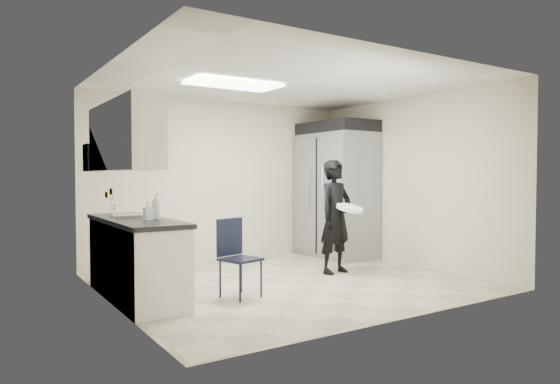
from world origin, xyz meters
TOP-DOWN VIEW (x-y plane):
  - floor at (0.00, 0.00)m, footprint 4.50×4.50m
  - ceiling at (0.00, 0.00)m, footprint 4.50×4.50m
  - back_wall at (0.00, 2.00)m, footprint 4.50×0.00m
  - left_wall at (-2.25, 0.00)m, footprint 0.00×4.00m
  - right_wall at (2.25, 0.00)m, footprint 0.00×4.00m
  - ceiling_panel at (-0.60, 0.40)m, footprint 1.20×0.60m
  - lower_counter at (-1.95, 0.20)m, footprint 0.60×1.90m
  - countertop at (-1.95, 0.20)m, footprint 0.64×1.95m
  - sink at (-1.93, 0.45)m, footprint 0.42×0.40m
  - faucet at (-2.13, 0.45)m, footprint 0.02×0.02m
  - upper_cabinets at (-2.08, 0.20)m, footprint 0.35×1.80m
  - towel_dispenser at (-2.14, 1.35)m, footprint 0.22×0.30m
  - notice_sticker_left at (-2.24, 0.10)m, footprint 0.00×0.12m
  - notice_sticker_right at (-2.24, 0.30)m, footprint 0.00×0.12m
  - commercial_fridge at (1.83, 1.27)m, footprint 0.80×1.35m
  - fridge_compressor at (1.83, 1.27)m, footprint 0.80×1.35m
  - folding_chair at (-0.93, -0.38)m, footprint 0.48×0.48m
  - man_tuxedo at (0.88, 0.13)m, footprint 0.66×0.50m
  - bucket_lid at (0.93, -0.11)m, footprint 0.44×0.44m
  - soap_bottle_a at (-1.78, -0.00)m, footprint 0.12×0.12m
  - soap_bottle_b at (-1.89, -0.06)m, footprint 0.10×0.10m

SIDE VIEW (x-z plane):
  - floor at x=0.00m, z-range 0.00..0.00m
  - lower_counter at x=-1.95m, z-range 0.00..0.86m
  - folding_chair at x=-0.93m, z-range 0.00..0.87m
  - man_tuxedo at x=0.88m, z-range 0.00..1.61m
  - sink at x=-1.93m, z-range 0.80..0.94m
  - countertop at x=-1.95m, z-range 0.86..0.91m
  - bucket_lid at x=0.93m, z-range 0.92..0.96m
  - soap_bottle_b at x=-1.89m, z-range 0.91..1.11m
  - faucet at x=-2.13m, z-range 0.90..1.14m
  - commercial_fridge at x=1.83m, z-range 0.00..2.10m
  - soap_bottle_a at x=-1.78m, z-range 0.91..1.20m
  - notice_sticker_right at x=-2.24m, z-range 1.15..1.21m
  - notice_sticker_left at x=-2.24m, z-range 1.19..1.25m
  - back_wall at x=0.00m, z-range -0.95..3.55m
  - left_wall at x=-2.25m, z-range -0.70..3.30m
  - right_wall at x=2.25m, z-range -0.70..3.30m
  - towel_dispenser at x=-2.14m, z-range 1.45..1.80m
  - upper_cabinets at x=-2.08m, z-range 1.45..2.20m
  - fridge_compressor at x=1.83m, z-range 2.10..2.30m
  - ceiling_panel at x=-0.60m, z-range 2.56..2.58m
  - ceiling at x=0.00m, z-range 2.60..2.60m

